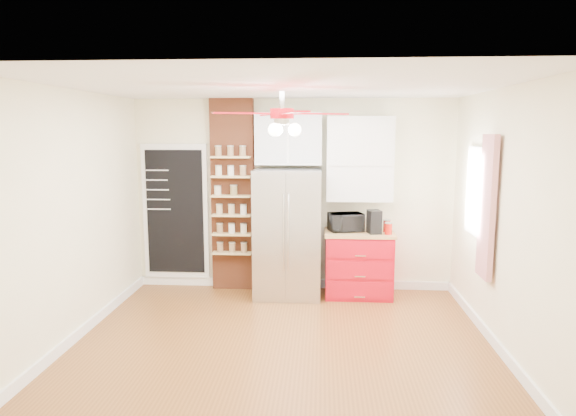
# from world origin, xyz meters

# --- Properties ---
(floor) EXTENTS (4.50, 4.50, 0.00)m
(floor) POSITION_xyz_m (0.00, 0.00, 0.00)
(floor) COLOR brown
(floor) RESTS_ON ground
(ceiling) EXTENTS (4.50, 4.50, 0.00)m
(ceiling) POSITION_xyz_m (0.00, 0.00, 2.70)
(ceiling) COLOR white
(ceiling) RESTS_ON wall_back
(wall_back) EXTENTS (4.50, 0.02, 2.70)m
(wall_back) POSITION_xyz_m (0.00, 2.00, 1.35)
(wall_back) COLOR #FCF6CA
(wall_back) RESTS_ON floor
(wall_front) EXTENTS (4.50, 0.02, 2.70)m
(wall_front) POSITION_xyz_m (0.00, -2.00, 1.35)
(wall_front) COLOR #FCF6CA
(wall_front) RESTS_ON floor
(wall_left) EXTENTS (0.02, 4.00, 2.70)m
(wall_left) POSITION_xyz_m (-2.25, 0.00, 1.35)
(wall_left) COLOR #FCF6CA
(wall_left) RESTS_ON floor
(wall_right) EXTENTS (0.02, 4.00, 2.70)m
(wall_right) POSITION_xyz_m (2.25, 0.00, 1.35)
(wall_right) COLOR #FCF6CA
(wall_right) RESTS_ON floor
(chalkboard) EXTENTS (0.95, 0.05, 1.95)m
(chalkboard) POSITION_xyz_m (-1.70, 1.96, 1.10)
(chalkboard) COLOR white
(chalkboard) RESTS_ON wall_back
(brick_pillar) EXTENTS (0.60, 0.16, 2.70)m
(brick_pillar) POSITION_xyz_m (-0.85, 1.92, 1.35)
(brick_pillar) COLOR brown
(brick_pillar) RESTS_ON floor
(fridge) EXTENTS (0.90, 0.70, 1.75)m
(fridge) POSITION_xyz_m (-0.05, 1.63, 0.88)
(fridge) COLOR #BCBBC1
(fridge) RESTS_ON floor
(upper_glass_cabinet) EXTENTS (0.90, 0.35, 0.70)m
(upper_glass_cabinet) POSITION_xyz_m (-0.05, 1.82, 2.15)
(upper_glass_cabinet) COLOR white
(upper_glass_cabinet) RESTS_ON wall_back
(red_cabinet) EXTENTS (0.94, 0.64, 0.90)m
(red_cabinet) POSITION_xyz_m (0.92, 1.68, 0.45)
(red_cabinet) COLOR #B50919
(red_cabinet) RESTS_ON floor
(upper_shelf_unit) EXTENTS (0.90, 0.30, 1.15)m
(upper_shelf_unit) POSITION_xyz_m (0.92, 1.85, 1.88)
(upper_shelf_unit) COLOR white
(upper_shelf_unit) RESTS_ON wall_back
(window) EXTENTS (0.04, 0.75, 1.05)m
(window) POSITION_xyz_m (2.23, 0.90, 1.55)
(window) COLOR white
(window) RESTS_ON wall_right
(curtain) EXTENTS (0.06, 0.40, 1.55)m
(curtain) POSITION_xyz_m (2.18, 0.35, 1.45)
(curtain) COLOR #AC1721
(curtain) RESTS_ON wall_right
(ceiling_fan) EXTENTS (1.40, 1.40, 0.44)m
(ceiling_fan) POSITION_xyz_m (0.00, 0.00, 2.42)
(ceiling_fan) COLOR silver
(ceiling_fan) RESTS_ON ceiling
(toaster_oven) EXTENTS (0.51, 0.41, 0.25)m
(toaster_oven) POSITION_xyz_m (0.74, 1.70, 1.02)
(toaster_oven) COLOR black
(toaster_oven) RESTS_ON red_cabinet
(coffee_maker) EXTENTS (0.20, 0.24, 0.31)m
(coffee_maker) POSITION_xyz_m (1.11, 1.58, 1.06)
(coffee_maker) COLOR black
(coffee_maker) RESTS_ON red_cabinet
(canister_left) EXTENTS (0.11, 0.11, 0.15)m
(canister_left) POSITION_xyz_m (1.29, 1.51, 0.97)
(canister_left) COLOR #AB1109
(canister_left) RESTS_ON red_cabinet
(canister_right) EXTENTS (0.10, 0.10, 0.16)m
(canister_right) POSITION_xyz_m (1.29, 1.68, 0.98)
(canister_right) COLOR #A50909
(canister_right) RESTS_ON red_cabinet
(pantry_jar_oats) EXTENTS (0.13, 0.13, 0.12)m
(pantry_jar_oats) POSITION_xyz_m (-1.04, 1.81, 1.43)
(pantry_jar_oats) COLOR beige
(pantry_jar_oats) RESTS_ON brick_pillar
(pantry_jar_beans) EXTENTS (0.10, 0.10, 0.13)m
(pantry_jar_beans) POSITION_xyz_m (-0.81, 1.76, 1.44)
(pantry_jar_beans) COLOR olive
(pantry_jar_beans) RESTS_ON brick_pillar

